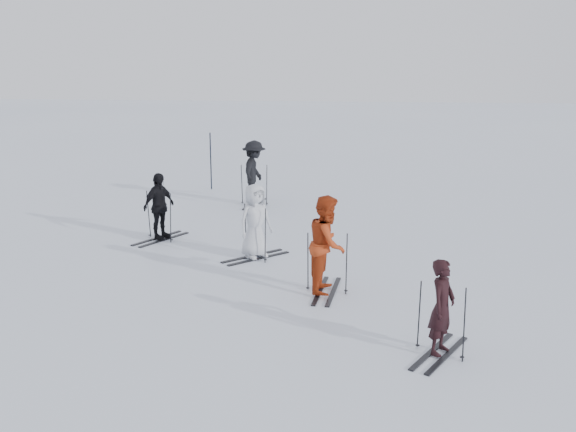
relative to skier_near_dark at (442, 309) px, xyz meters
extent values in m
plane|color=silver|center=(-2.99, 3.70, -0.76)|extent=(120.00, 120.00, 0.00)
imported|color=black|center=(0.00, 0.00, 0.00)|extent=(0.58, 0.66, 1.51)
imported|color=#A73412|center=(-1.94, 2.55, 0.20)|extent=(0.80, 0.99, 1.92)
imported|color=silver|center=(-3.74, 4.60, 0.10)|extent=(0.98, 0.98, 1.71)
imported|color=black|center=(-6.44, 5.85, 0.09)|extent=(0.82, 1.07, 1.70)
imported|color=black|center=(-4.78, 10.23, 0.25)|extent=(0.82, 1.34, 2.01)
cylinder|color=black|center=(-6.75, 12.52, 0.25)|extent=(0.05, 0.05, 2.01)
camera|label=1|loc=(-1.18, -9.46, 3.70)|focal=40.00mm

